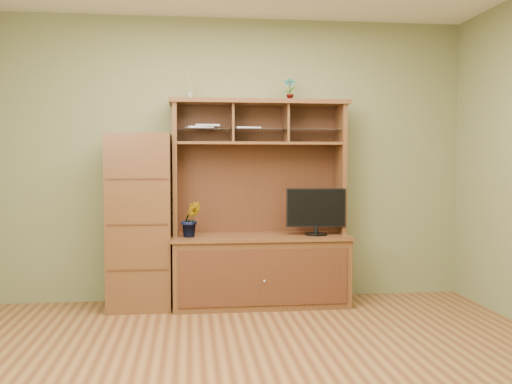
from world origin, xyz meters
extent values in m
cube|color=brown|center=(0.00, 0.00, -0.01)|extent=(4.50, 4.00, 0.02)
cube|color=olive|center=(0.00, 2.01, 1.35)|extent=(4.50, 0.02, 2.70)
cube|color=olive|center=(0.00, -2.01, 1.35)|extent=(4.50, 0.02, 2.70)
cube|color=#402612|center=(0.21, 1.71, 0.31)|extent=(1.60, 0.55, 0.62)
cube|color=#3C1D10|center=(0.21, 1.42, 0.31)|extent=(1.50, 0.01, 0.50)
sphere|color=silver|center=(0.21, 1.41, 0.28)|extent=(0.02, 0.02, 0.02)
cube|color=#402612|center=(0.21, 1.71, 0.64)|extent=(1.64, 0.59, 0.03)
cube|color=#402612|center=(-0.57, 1.80, 1.27)|extent=(0.04, 0.35, 1.25)
cube|color=#402612|center=(0.99, 1.80, 1.27)|extent=(0.04, 0.35, 1.25)
cube|color=#3C1D10|center=(0.21, 1.97, 1.27)|extent=(1.52, 0.02, 1.25)
cube|color=#402612|center=(0.21, 1.80, 1.88)|extent=(1.66, 0.40, 0.04)
cube|color=#402612|center=(0.21, 1.80, 1.50)|extent=(1.52, 0.32, 0.02)
cube|color=#402612|center=(-0.04, 1.80, 1.69)|extent=(0.02, 0.31, 0.35)
cube|color=#402612|center=(0.47, 1.80, 1.69)|extent=(0.02, 0.31, 0.35)
cube|color=silver|center=(0.21, 1.79, 1.63)|extent=(1.50, 0.27, 0.01)
cylinder|color=black|center=(0.73, 1.65, 0.66)|extent=(0.21, 0.21, 0.02)
cylinder|color=black|center=(0.73, 1.65, 0.70)|extent=(0.04, 0.04, 0.07)
cube|color=black|center=(0.73, 1.65, 0.91)|extent=(0.55, 0.08, 0.35)
imported|color=#2A581E|center=(-0.42, 1.65, 0.81)|extent=(0.20, 0.17, 0.32)
imported|color=#255F21|center=(0.50, 1.80, 2.01)|extent=(0.13, 0.10, 0.22)
cylinder|color=silver|center=(-0.43, 1.80, 1.95)|extent=(0.05, 0.05, 0.09)
cylinder|color=#98744C|center=(-0.43, 1.80, 2.07)|extent=(0.03, 0.03, 0.16)
cube|color=#B9B9BE|center=(-0.34, 1.80, 1.64)|extent=(0.27, 0.22, 0.02)
cube|color=#B9B9BE|center=(-0.27, 1.80, 1.66)|extent=(0.23, 0.18, 0.02)
cube|color=#B9B9BE|center=(0.10, 1.80, 1.64)|extent=(0.25, 0.21, 0.02)
cube|color=#402612|center=(-0.89, 1.73, 0.79)|extent=(0.56, 0.51, 1.58)
cube|color=#3C1D10|center=(-0.89, 1.47, 0.39)|extent=(0.52, 0.01, 0.02)
cube|color=#3C1D10|center=(-0.89, 1.47, 0.79)|extent=(0.52, 0.01, 0.01)
cube|color=#3C1D10|center=(-0.89, 1.47, 1.18)|extent=(0.52, 0.01, 0.02)
camera|label=1|loc=(-0.43, -3.50, 1.33)|focal=40.00mm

